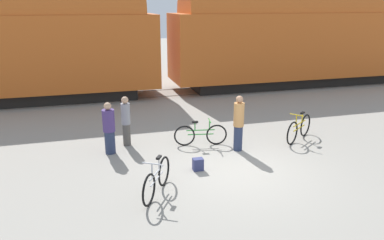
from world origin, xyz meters
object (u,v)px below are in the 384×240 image
(bicycle_yellow, at_px, (299,129))
(bicycle_green, at_px, (201,135))
(person_in_tan, at_px, (239,123))
(backpack, at_px, (198,164))
(bicycle_silver, at_px, (157,179))
(person_in_grey, at_px, (126,121))
(freight_train, at_px, (164,37))
(person_in_purple, at_px, (109,129))

(bicycle_yellow, distance_m, bicycle_green, 3.29)
(bicycle_yellow, bearing_deg, person_in_tan, -172.98)
(bicycle_yellow, xyz_separation_m, backpack, (-3.88, -1.35, -0.23))
(bicycle_silver, relative_size, person_in_grey, 0.96)
(person_in_tan, bearing_deg, backpack, 88.37)
(person_in_tan, xyz_separation_m, backpack, (-1.60, -1.07, -0.71))
(bicycle_silver, xyz_separation_m, person_in_grey, (-0.33, 3.47, 0.42))
(person_in_tan, bearing_deg, bicycle_green, 18.71)
(freight_train, distance_m, bicycle_green, 7.85)
(freight_train, distance_m, person_in_tan, 8.41)
(freight_train, relative_size, person_in_grey, 17.54)
(bicycle_silver, relative_size, person_in_tan, 0.89)
(bicycle_silver, bearing_deg, person_in_purple, 106.88)
(bicycle_green, relative_size, person_in_tan, 0.97)
(person_in_tan, bearing_deg, bicycle_silver, 90.41)
(person_in_tan, distance_m, person_in_purple, 3.90)
(bicycle_green, distance_m, person_in_tan, 1.32)
(person_in_grey, bearing_deg, person_in_purple, 30.30)
(person_in_grey, bearing_deg, freight_train, -125.45)
(bicycle_silver, height_order, bicycle_green, bicycle_silver)
(person_in_tan, bearing_deg, freight_train, -31.26)
(person_in_tan, bearing_deg, bicycle_yellow, -118.38)
(bicycle_yellow, distance_m, backpack, 4.11)
(person_in_grey, bearing_deg, bicycle_yellow, 154.81)
(freight_train, xyz_separation_m, bicycle_green, (-0.39, -7.46, -2.41))
(person_in_tan, height_order, backpack, person_in_tan)
(bicycle_yellow, height_order, person_in_grey, person_in_grey)
(person_in_purple, bearing_deg, freight_train, -133.84)
(person_in_tan, xyz_separation_m, person_in_purple, (-3.81, 0.81, -0.09))
(bicycle_green, distance_m, person_in_purple, 2.86)
(person_in_tan, distance_m, backpack, 2.05)
(person_in_purple, bearing_deg, bicycle_green, 157.73)
(person_in_tan, xyz_separation_m, person_in_grey, (-3.25, 1.36, -0.06))
(bicycle_silver, xyz_separation_m, person_in_purple, (-0.89, 2.92, 0.39))
(freight_train, bearing_deg, bicycle_silver, -102.78)
(freight_train, relative_size, person_in_tan, 16.21)
(bicycle_yellow, xyz_separation_m, bicycle_green, (-3.26, 0.43, -0.05))
(person_in_purple, relative_size, person_in_grey, 0.99)
(bicycle_yellow, distance_m, person_in_grey, 5.65)
(person_in_grey, bearing_deg, bicycle_silver, 81.28)
(bicycle_silver, distance_m, bicycle_yellow, 5.72)
(freight_train, bearing_deg, backpack, -96.23)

